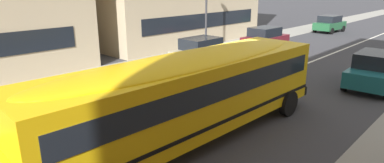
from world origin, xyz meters
TOP-DOWN VIEW (x-y plane):
  - ground_plane at (0.00, 0.00)m, footprint 400.00×400.00m
  - sidewalk_far at (0.00, 7.04)m, footprint 120.00×3.00m
  - lane_centreline at (0.00, 0.00)m, footprint 110.00×0.16m
  - school_bus at (-3.49, -1.70)m, footprint 11.97×3.09m
  - parked_car_maroon_by_lamppost at (10.92, 4.20)m, footprint 3.96×2.01m
  - parked_car_green_mid_block at (23.28, 4.28)m, footprint 3.99×2.07m
  - parked_car_teal_under_tree at (6.32, -4.28)m, footprint 3.98×2.04m
  - parked_car_beige_far_corner at (4.18, 4.37)m, footprint 3.92×1.91m

SIDE VIEW (x-z plane):
  - ground_plane at x=0.00m, z-range 0.00..0.00m
  - lane_centreline at x=0.00m, z-range 0.00..0.01m
  - sidewalk_far at x=0.00m, z-range 0.00..0.01m
  - parked_car_maroon_by_lamppost at x=10.92m, z-range 0.02..1.66m
  - parked_car_green_mid_block at x=23.28m, z-range 0.02..1.66m
  - parked_car_teal_under_tree at x=6.32m, z-range 0.02..1.66m
  - parked_car_beige_far_corner at x=4.18m, z-range 0.02..1.66m
  - school_bus at x=-3.49m, z-range 0.25..2.91m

